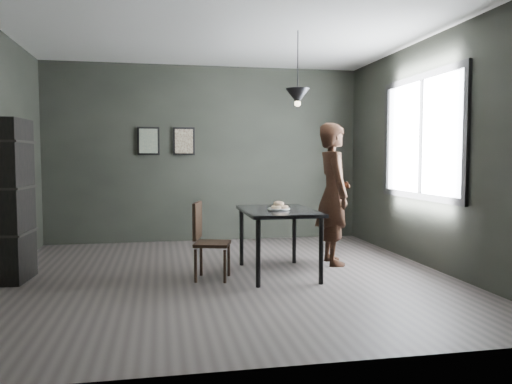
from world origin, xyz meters
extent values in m
plane|color=#332E2C|center=(0.00, 0.00, 0.00)|extent=(5.00, 5.00, 0.00)
cube|color=black|center=(0.00, 2.50, 1.40)|extent=(5.00, 0.10, 2.80)
cube|color=silver|center=(0.00, 0.00, 2.80)|extent=(5.00, 5.00, 0.02)
cube|color=white|center=(2.48, 0.20, 1.60)|extent=(0.02, 1.80, 1.40)
cube|color=black|center=(2.47, 0.20, 1.60)|extent=(0.04, 1.96, 1.56)
cube|color=black|center=(0.60, 0.00, 0.73)|extent=(0.80, 1.20, 0.04)
cylinder|color=black|center=(0.26, -0.54, 0.35)|extent=(0.05, 0.05, 0.71)
cylinder|color=black|center=(0.94, -0.54, 0.35)|extent=(0.05, 0.05, 0.71)
cylinder|color=black|center=(0.26, 0.54, 0.35)|extent=(0.05, 0.05, 0.71)
cylinder|color=black|center=(0.94, 0.54, 0.35)|extent=(0.05, 0.05, 0.71)
cylinder|color=white|center=(0.59, -0.07, 0.76)|extent=(0.23, 0.23, 0.01)
torus|color=beige|center=(0.64, -0.09, 0.78)|extent=(0.12, 0.12, 0.04)
torus|color=beige|center=(0.58, -0.02, 0.78)|extent=(0.12, 0.12, 0.04)
torus|color=beige|center=(0.55, -0.11, 0.78)|extent=(0.12, 0.12, 0.04)
torus|color=beige|center=(0.59, -0.07, 0.82)|extent=(0.13, 0.13, 0.06)
imported|color=black|center=(1.41, 0.42, 0.89)|extent=(0.46, 0.67, 1.77)
cube|color=black|center=(-0.17, -0.11, 0.40)|extent=(0.45, 0.45, 0.04)
cube|color=black|center=(-0.33, -0.06, 0.65)|extent=(0.13, 0.37, 0.41)
cylinder|color=black|center=(-0.36, -0.22, 0.18)|extent=(0.03, 0.03, 0.36)
cylinder|color=black|center=(-0.06, -0.30, 0.18)|extent=(0.03, 0.03, 0.36)
cylinder|color=black|center=(-0.28, 0.09, 0.18)|extent=(0.03, 0.03, 0.36)
cylinder|color=black|center=(0.03, 0.00, 0.18)|extent=(0.03, 0.03, 0.36)
cube|color=black|center=(-2.32, 0.24, 0.88)|extent=(0.38, 0.61, 1.76)
cylinder|color=black|center=(0.85, 0.10, 2.42)|extent=(0.01, 0.01, 0.75)
cone|color=black|center=(0.85, 0.10, 2.05)|extent=(0.28, 0.28, 0.18)
sphere|color=#FFE0B2|center=(0.85, 0.10, 1.97)|extent=(0.07, 0.07, 0.07)
cube|color=black|center=(-0.90, 2.47, 1.60)|extent=(0.34, 0.03, 0.44)
cube|color=#456156|center=(-0.90, 2.45, 1.60)|extent=(0.28, 0.01, 0.38)
cube|color=black|center=(-0.35, 2.47, 1.60)|extent=(0.34, 0.03, 0.44)
cube|color=brown|center=(-0.35, 2.45, 1.60)|extent=(0.28, 0.01, 0.38)
camera|label=1|loc=(-0.72, -5.54, 1.35)|focal=35.00mm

